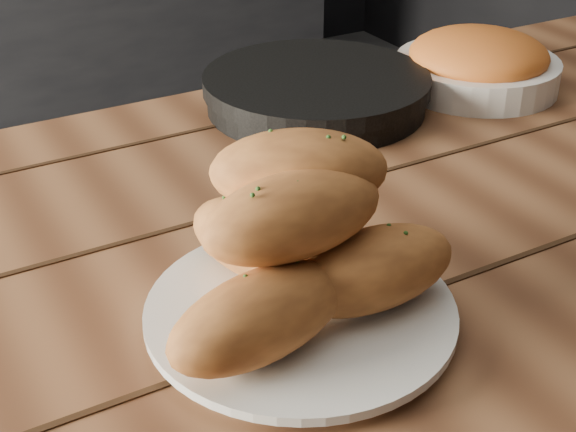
{
  "coord_description": "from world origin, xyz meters",
  "views": [
    {
      "loc": [
        -0.13,
        -1.04,
        1.15
      ],
      "look_at": [
        0.13,
        -0.58,
        0.84
      ],
      "focal_mm": 50.0,
      "sensor_mm": 36.0,
      "label": 1
    }
  ],
  "objects_px": {
    "bread_rolls": "(297,243)",
    "skillet": "(318,90)",
    "table": "(308,336)",
    "plate": "(300,314)",
    "bowl": "(478,63)"
  },
  "relations": [
    {
      "from": "plate",
      "to": "bread_rolls",
      "type": "relative_size",
      "value": 0.96
    },
    {
      "from": "bread_rolls",
      "to": "skillet",
      "type": "bearing_deg",
      "value": 56.56
    },
    {
      "from": "plate",
      "to": "bowl",
      "type": "xyz_separation_m",
      "value": [
        0.47,
        0.33,
        0.02
      ]
    },
    {
      "from": "table",
      "to": "bread_rolls",
      "type": "height_order",
      "value": "bread_rolls"
    },
    {
      "from": "bread_rolls",
      "to": "bowl",
      "type": "height_order",
      "value": "bread_rolls"
    },
    {
      "from": "plate",
      "to": "bread_rolls",
      "type": "distance_m",
      "value": 0.07
    },
    {
      "from": "bread_rolls",
      "to": "skillet",
      "type": "relative_size",
      "value": 0.61
    },
    {
      "from": "table",
      "to": "bowl",
      "type": "xyz_separation_m",
      "value": [
        0.41,
        0.25,
        0.13
      ]
    },
    {
      "from": "skillet",
      "to": "bowl",
      "type": "xyz_separation_m",
      "value": [
        0.22,
        -0.04,
        0.01
      ]
    },
    {
      "from": "skillet",
      "to": "bowl",
      "type": "distance_m",
      "value": 0.23
    },
    {
      "from": "table",
      "to": "skillet",
      "type": "relative_size",
      "value": 3.85
    },
    {
      "from": "plate",
      "to": "bread_rolls",
      "type": "xyz_separation_m",
      "value": [
        -0.0,
        0.0,
        0.07
      ]
    },
    {
      "from": "plate",
      "to": "skillet",
      "type": "distance_m",
      "value": 0.45
    },
    {
      "from": "bread_rolls",
      "to": "table",
      "type": "bearing_deg",
      "value": 53.74
    },
    {
      "from": "table",
      "to": "skillet",
      "type": "height_order",
      "value": "skillet"
    }
  ]
}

